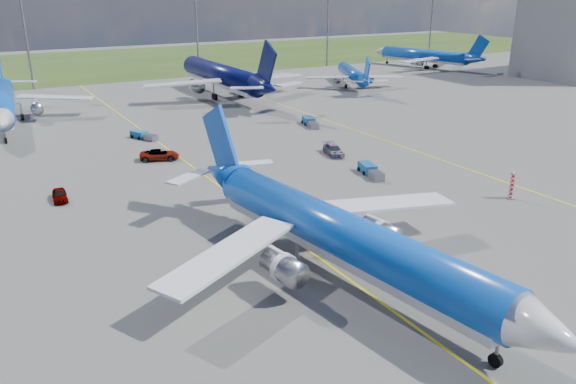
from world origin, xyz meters
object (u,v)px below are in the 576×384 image
warning_post (512,186)px  main_airliner (341,279)px  baggage_tug_w (370,171)px  baggage_tug_c (143,136)px  bg_jet_n (222,96)px  bg_jet_nnw (7,124)px  bg_jet_ne (352,86)px  service_car_a (60,195)px  service_car_c (334,150)px  bg_jet_ene (423,68)px  baggage_tug_e (310,122)px  service_car_b (159,155)px

warning_post → main_airliner: bearing=-168.1°
baggage_tug_w → baggage_tug_c: bearing=136.5°
bg_jet_n → baggage_tug_w: size_ratio=8.89×
bg_jet_nnw → baggage_tug_w: bg_jet_nnw is taller
bg_jet_ne → service_car_a: bearing=56.1°
service_car_a → baggage_tug_w: bearing=-10.9°
service_car_c → bg_jet_ene: bearing=54.2°
bg_jet_ne → service_car_c: (-36.12, -45.05, 0.70)m
service_car_a → service_car_c: service_car_c is taller
baggage_tug_c → baggage_tug_e: 27.23m
service_car_a → bg_jet_nnw: bearing=97.4°
service_car_b → baggage_tug_w: (20.45, -19.26, -0.16)m
bg_jet_ene → baggage_tug_c: bearing=6.9°
service_car_a → service_car_b: (14.14, 9.42, 0.09)m
main_airliner → service_car_a: (-16.34, 29.61, 0.63)m
bg_jet_n → baggage_tug_c: bearing=48.2°
bg_jet_nnw → warning_post: bearing=-51.3°
main_airliner → service_car_a: size_ratio=11.26×
baggage_tug_w → baggage_tug_e: baggage_tug_e is taller
main_airliner → service_car_c: 35.19m
bg_jet_nnw → service_car_a: bearing=-82.7°
baggage_tug_w → baggage_tug_e: (7.55, 25.95, 0.02)m
service_car_a → baggage_tug_c: bearing=59.3°
baggage_tug_e → bg_jet_ne: bearing=60.0°
bg_jet_n → main_airliner: (-24.09, -78.27, 0.00)m
main_airliner → baggage_tug_c: main_airliner is taller
baggage_tug_e → service_car_a: bearing=-143.2°
service_car_a → baggage_tug_e: bearing=25.9°
bg_jet_nnw → service_car_c: bearing=-43.9°
bg_jet_nnw → baggage_tug_e: bearing=-26.2°
service_car_b → baggage_tug_c: bearing=13.0°
bg_jet_ne → main_airliner: 92.83m
warning_post → baggage_tug_c: warning_post is taller
service_car_b → warning_post: bearing=-120.2°
baggage_tug_c → bg_jet_ene: bearing=-1.9°
service_car_c → service_car_b: bearing=170.2°
service_car_a → service_car_b: size_ratio=0.71×
service_car_c → baggage_tug_c: 29.67m
bg_jet_ene → baggage_tug_w: (-74.30, -70.89, 0.56)m
bg_jet_nnw → baggage_tug_w: 63.84m
baggage_tug_c → baggage_tug_w: bearing=-83.5°
bg_jet_nnw → baggage_tug_e: 51.30m
baggage_tug_c → service_car_a: bearing=-150.6°
bg_jet_ne → baggage_tug_w: (-37.21, -54.67, 0.56)m
warning_post → bg_jet_n: (-2.40, 72.70, -1.50)m
bg_jet_nnw → baggage_tug_w: size_ratio=7.47×
bg_jet_n → bg_jet_ene: size_ratio=1.30×
bg_jet_nnw → service_car_a: bg_jet_nnw is taller
bg_jet_ne → baggage_tug_e: (-29.66, -28.72, 0.57)m
main_airliner → warning_post: bearing=4.3°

